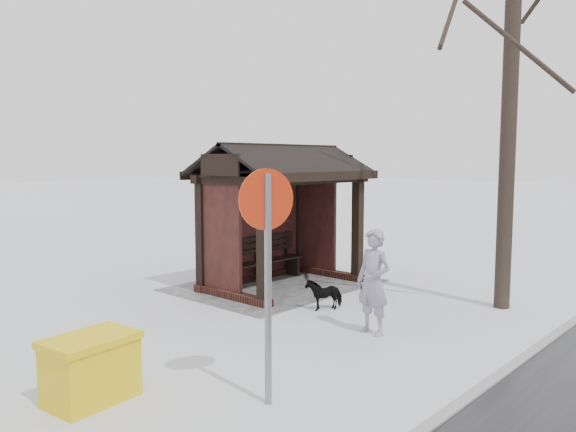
% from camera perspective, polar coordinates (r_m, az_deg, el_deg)
% --- Properties ---
extents(ground, '(120.00, 120.00, 0.00)m').
position_cam_1_polar(ground, '(12.32, -0.51, -7.19)').
color(ground, silver).
rests_on(ground, ground).
extents(kerb, '(120.00, 0.15, 0.06)m').
position_cam_1_polar(kerb, '(9.61, 24.88, -11.45)').
color(kerb, gray).
rests_on(kerb, ground).
extents(trampled_patch, '(4.20, 3.20, 0.02)m').
position_cam_1_polar(trampled_patch, '(12.45, -1.19, -7.01)').
color(trampled_patch, '#929398').
rests_on(trampled_patch, ground).
extents(bus_shelter, '(3.60, 2.40, 3.09)m').
position_cam_1_polar(bus_shelter, '(12.13, -1.07, 2.94)').
color(bus_shelter, '#3D1A16').
rests_on(bus_shelter, ground).
extents(pedestrian, '(0.47, 0.66, 1.68)m').
position_cam_1_polar(pedestrian, '(9.01, 8.67, -6.63)').
color(pedestrian, gray).
rests_on(pedestrian, ground).
extents(dog, '(0.73, 0.55, 0.56)m').
position_cam_1_polar(dog, '(10.51, 3.70, -7.90)').
color(dog, black).
rests_on(dog, ground).
extents(grit_bin, '(1.07, 0.79, 0.77)m').
position_cam_1_polar(grit_bin, '(7.02, -19.39, -14.38)').
color(grit_bin, yellow).
rests_on(grit_bin, ground).
extents(road_sign, '(0.66, 0.22, 2.67)m').
position_cam_1_polar(road_sign, '(6.22, -2.17, -2.33)').
color(road_sign, gray).
rests_on(road_sign, ground).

